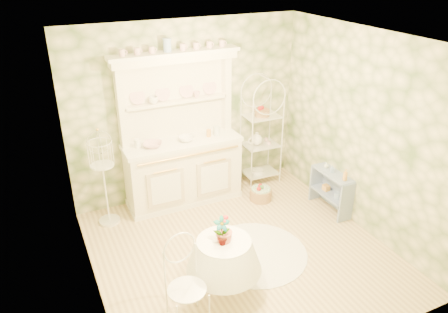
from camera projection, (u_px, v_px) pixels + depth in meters
name	position (u px, v px, depth m)	size (l,w,h in m)	color
floor	(240.00, 251.00, 5.67)	(3.60, 3.60, 0.00)	#D6BE87
ceiling	(245.00, 40.00, 4.51)	(3.60, 3.60, 0.00)	white
wall_left	(84.00, 191.00, 4.40)	(3.60, 3.60, 0.00)	beige
wall_right	(363.00, 133.00, 5.79)	(3.60, 3.60, 0.00)	beige
wall_back	(187.00, 111.00, 6.56)	(3.60, 3.60, 0.00)	beige
wall_front	(342.00, 242.00, 3.62)	(3.60, 3.60, 0.00)	beige
kitchen_dresser	(182.00, 132.00, 6.35)	(1.87, 0.61, 2.29)	white
bakers_rack	(261.00, 130.00, 7.04)	(0.57, 0.40, 1.82)	white
side_shelf	(331.00, 191.00, 6.46)	(0.27, 0.73, 0.63)	#7F93BB
round_table	(224.00, 271.00, 4.87)	(0.56, 0.56, 0.61)	white
cafe_chair	(187.00, 294.00, 4.42)	(0.36, 0.36, 0.78)	white
birdcage_stand	(104.00, 179.00, 5.99)	(0.33, 0.33, 1.40)	white
floor_basket	(261.00, 193.00, 6.80)	(0.33, 0.33, 0.22)	#A47D50
lace_rug	(255.00, 253.00, 5.63)	(1.35, 1.35, 0.01)	white
bowl_floral	(153.00, 146.00, 6.20)	(0.27, 0.27, 0.07)	white
bowl_white	(186.00, 140.00, 6.39)	(0.23, 0.23, 0.07)	white
cup_left	(154.00, 102.00, 6.14)	(0.13, 0.13, 0.10)	white
cup_right	(197.00, 96.00, 6.40)	(0.10, 0.10, 0.09)	white
potted_geranium	(222.00, 234.00, 4.58)	(0.18, 0.12, 0.33)	#3F7238
bottle_amber	(345.00, 176.00, 6.10)	(0.07, 0.07, 0.17)	gold
bottle_blue	(332.00, 170.00, 6.34)	(0.05, 0.05, 0.11)	#87A6D4
bottle_glass	(326.00, 166.00, 6.46)	(0.07, 0.07, 0.09)	silver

